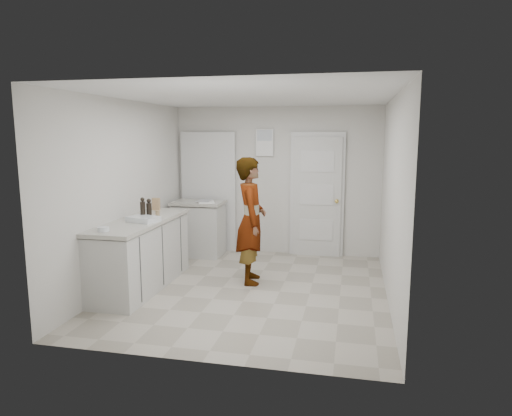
% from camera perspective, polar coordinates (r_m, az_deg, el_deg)
% --- Properties ---
extents(ground, '(4.00, 4.00, 0.00)m').
position_cam_1_polar(ground, '(6.15, -0.65, -10.16)').
color(ground, gray).
rests_on(ground, ground).
extents(room_shell, '(4.00, 4.00, 4.00)m').
position_cam_1_polar(room_shell, '(7.81, 1.22, 1.74)').
color(room_shell, beige).
rests_on(room_shell, ground).
extents(main_counter, '(0.64, 1.96, 0.93)m').
position_cam_1_polar(main_counter, '(6.31, -14.10, -5.87)').
color(main_counter, beige).
rests_on(main_counter, ground).
extents(side_counter, '(0.84, 0.61, 0.93)m').
position_cam_1_polar(side_counter, '(7.80, -7.14, -2.78)').
color(side_counter, beige).
rests_on(side_counter, ground).
extents(person, '(0.55, 0.71, 1.73)m').
position_cam_1_polar(person, '(6.25, -0.63, -1.59)').
color(person, silver).
rests_on(person, ground).
extents(cake_mix_box, '(0.11, 0.05, 0.18)m').
position_cam_1_polar(cake_mix_box, '(6.91, -12.39, 0.48)').
color(cake_mix_box, '#94734A').
rests_on(cake_mix_box, main_counter).
extents(spice_jar, '(0.05, 0.05, 0.08)m').
position_cam_1_polar(spice_jar, '(6.37, -12.21, -0.67)').
color(spice_jar, '#A1835C').
rests_on(spice_jar, main_counter).
extents(oil_cruet_a, '(0.07, 0.07, 0.27)m').
position_cam_1_polar(oil_cruet_a, '(6.20, -13.22, -0.16)').
color(oil_cruet_a, black).
rests_on(oil_cruet_a, main_counter).
extents(oil_cruet_b, '(0.07, 0.07, 0.30)m').
position_cam_1_polar(oil_cruet_b, '(6.18, -13.97, -0.11)').
color(oil_cruet_b, black).
rests_on(oil_cruet_b, main_counter).
extents(baking_dish, '(0.44, 0.36, 0.07)m').
position_cam_1_polar(baking_dish, '(6.05, -13.91, -1.37)').
color(baking_dish, silver).
rests_on(baking_dish, main_counter).
extents(egg_bowl, '(0.13, 0.13, 0.05)m').
position_cam_1_polar(egg_bowl, '(5.58, -18.54, -2.51)').
color(egg_bowl, silver).
rests_on(egg_bowl, main_counter).
extents(papers, '(0.35, 0.39, 0.01)m').
position_cam_1_polar(papers, '(7.61, -6.23, 0.77)').
color(papers, white).
rests_on(papers, side_counter).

